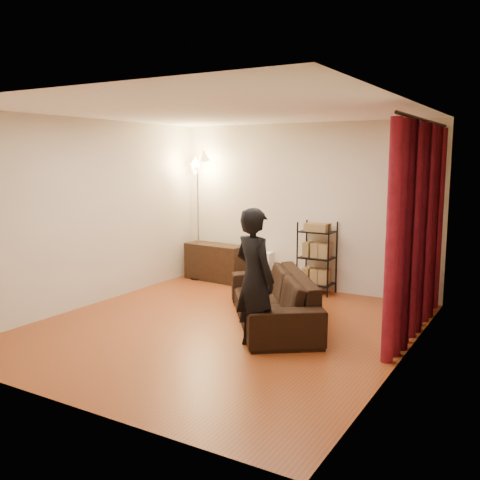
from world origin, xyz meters
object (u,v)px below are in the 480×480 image
Objects in this scene: sofa at (272,298)px; wire_shelf at (317,258)px; storage_boxes at (262,269)px; media_cabinet at (215,262)px; person at (255,279)px; floor_lamp at (198,218)px.

wire_shelf reaches higher than sofa.
wire_shelf is (1.00, -0.03, 0.29)m from storage_boxes.
media_cabinet is (-2.00, 1.71, -0.01)m from sofa.
person is 2.70m from wire_shelf.
sofa is 1.78m from wire_shelf.
sofa is 1.05m from person.
sofa reaches higher than storage_boxes.
floor_lamp reaches higher than storage_boxes.
person is at bearing -45.27° from media_cabinet.
wire_shelf is at bearing 2.61° from floor_lamp.
floor_lamp is (-2.32, 1.66, 0.77)m from sofa.
person is 2.81× the size of storage_boxes.
floor_lamp reaches higher than media_cabinet.
sofa is 1.97× the size of wire_shelf.
storage_boxes is at bearing 177.53° from wire_shelf.
person reaches higher than sofa.
person is 1.40× the size of wire_shelf.
media_cabinet is (-2.23, 2.62, -0.48)m from person.
sofa is 2.96m from floor_lamp.
sofa is 2.63m from media_cabinet.
storage_boxes is at bearing 6.39° from floor_lamp.
floor_lamp is at bearing -166.70° from media_cabinet.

